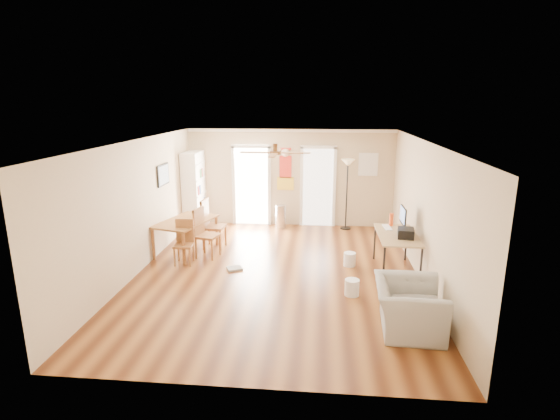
# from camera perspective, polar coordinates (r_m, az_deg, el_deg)

# --- Properties ---
(floor) EXTENTS (7.00, 7.00, 0.00)m
(floor) POSITION_cam_1_polar(r_m,az_deg,el_deg) (8.59, -0.38, -8.45)
(floor) COLOR brown
(floor) RESTS_ON ground
(ceiling) EXTENTS (5.50, 7.00, 0.00)m
(ceiling) POSITION_cam_1_polar(r_m,az_deg,el_deg) (7.95, -0.41, 9.09)
(ceiling) COLOR silver
(ceiling) RESTS_ON floor
(wall_back) EXTENTS (5.50, 0.04, 2.60)m
(wall_back) POSITION_cam_1_polar(r_m,az_deg,el_deg) (11.58, 1.35, 4.27)
(wall_back) COLOR beige
(wall_back) RESTS_ON floor
(wall_front) EXTENTS (5.50, 0.04, 2.60)m
(wall_front) POSITION_cam_1_polar(r_m,az_deg,el_deg) (4.89, -4.60, -10.23)
(wall_front) COLOR beige
(wall_front) RESTS_ON floor
(wall_left) EXTENTS (0.04, 7.00, 2.60)m
(wall_left) POSITION_cam_1_polar(r_m,az_deg,el_deg) (8.88, -18.35, 0.39)
(wall_left) COLOR beige
(wall_left) RESTS_ON floor
(wall_right) EXTENTS (0.04, 7.00, 2.60)m
(wall_right) POSITION_cam_1_polar(r_m,az_deg,el_deg) (8.36, 18.70, -0.46)
(wall_right) COLOR beige
(wall_right) RESTS_ON floor
(crown_molding) EXTENTS (5.50, 7.00, 0.08)m
(crown_molding) POSITION_cam_1_polar(r_m,az_deg,el_deg) (7.95, -0.41, 8.80)
(crown_molding) COLOR white
(crown_molding) RESTS_ON wall_back
(kitchen_doorway) EXTENTS (0.90, 0.10, 2.10)m
(kitchen_doorway) POSITION_cam_1_polar(r_m,az_deg,el_deg) (11.74, -3.79, 3.13)
(kitchen_doorway) COLOR white
(kitchen_doorway) RESTS_ON wall_back
(bathroom_doorway) EXTENTS (0.80, 0.10, 2.10)m
(bathroom_doorway) POSITION_cam_1_polar(r_m,az_deg,el_deg) (11.59, 5.05, 2.96)
(bathroom_doorway) COLOR white
(bathroom_doorway) RESTS_ON wall_back
(wall_decal) EXTENTS (0.46, 0.03, 1.10)m
(wall_decal) POSITION_cam_1_polar(r_m,az_deg,el_deg) (11.53, 0.73, 5.49)
(wall_decal) COLOR red
(wall_decal) RESTS_ON wall_back
(ac_grille) EXTENTS (0.50, 0.04, 0.60)m
(ac_grille) POSITION_cam_1_polar(r_m,az_deg,el_deg) (11.53, 11.62, 5.95)
(ac_grille) COLOR white
(ac_grille) RESTS_ON wall_back
(framed_poster) EXTENTS (0.04, 0.66, 0.48)m
(framed_poster) POSITION_cam_1_polar(r_m,az_deg,el_deg) (10.06, -15.25, 4.53)
(framed_poster) COLOR black
(framed_poster) RESTS_ON wall_left
(ceiling_fan) EXTENTS (1.24, 1.24, 0.20)m
(ceiling_fan) POSITION_cam_1_polar(r_m,az_deg,el_deg) (7.67, -0.64, 7.62)
(ceiling_fan) COLOR #593819
(ceiling_fan) RESTS_ON ceiling
(bookshelf) EXTENTS (0.66, 0.99, 2.03)m
(bookshelf) POSITION_cam_1_polar(r_m,az_deg,el_deg) (11.64, -11.34, 2.61)
(bookshelf) COLOR white
(bookshelf) RESTS_ON floor
(dining_table) EXTENTS (1.27, 1.67, 0.74)m
(dining_table) POSITION_cam_1_polar(r_m,az_deg,el_deg) (9.87, -12.29, -3.44)
(dining_table) COLOR olive
(dining_table) RESTS_ON floor
(dining_chair_right_a) EXTENTS (0.50, 0.50, 1.13)m
(dining_chair_right_a) POSITION_cam_1_polar(r_m,az_deg,el_deg) (9.99, -8.74, -1.88)
(dining_chair_right_a) COLOR #915B2E
(dining_chair_right_a) RESTS_ON floor
(dining_chair_right_b) EXTENTS (0.53, 0.53, 1.07)m
(dining_chair_right_b) POSITION_cam_1_polar(r_m,az_deg,el_deg) (9.45, -9.60, -3.06)
(dining_chair_right_b) COLOR #9D6932
(dining_chair_right_b) RESTS_ON floor
(dining_chair_near) EXTENTS (0.40, 0.40, 0.92)m
(dining_chair_near) POSITION_cam_1_polar(r_m,az_deg,el_deg) (9.15, -12.70, -4.27)
(dining_chair_near) COLOR #9F6633
(dining_chair_near) RESTS_ON floor
(trash_can) EXTENTS (0.29, 0.29, 0.62)m
(trash_can) POSITION_cam_1_polar(r_m,az_deg,el_deg) (11.51, 0.09, -0.85)
(trash_can) COLOR silver
(trash_can) RESTS_ON floor
(torchiere_lamp) EXTENTS (0.38, 0.38, 1.86)m
(torchiere_lamp) POSITION_cam_1_polar(r_m,az_deg,el_deg) (11.39, 8.85, 2.03)
(torchiere_lamp) COLOR black
(torchiere_lamp) RESTS_ON floor
(computer_desk) EXTENTS (0.74, 1.48, 0.79)m
(computer_desk) POSITION_cam_1_polar(r_m,az_deg,el_deg) (8.83, 15.12, -5.57)
(computer_desk) COLOR #A58359
(computer_desk) RESTS_ON floor
(imac) EXTENTS (0.18, 0.52, 0.49)m
(imac) POSITION_cam_1_polar(r_m,az_deg,el_deg) (8.91, 16.01, -1.14)
(imac) COLOR black
(imac) RESTS_ON computer_desk
(keyboard) EXTENTS (0.16, 0.42, 0.02)m
(keyboard) POSITION_cam_1_polar(r_m,az_deg,el_deg) (9.09, 14.04, -2.23)
(keyboard) COLOR white
(keyboard) RESTS_ON computer_desk
(printer) EXTENTS (0.34, 0.38, 0.18)m
(printer) POSITION_cam_1_polar(r_m,az_deg,el_deg) (8.51, 16.35, -2.96)
(printer) COLOR black
(printer) RESTS_ON computer_desk
(orange_bottle) EXTENTS (0.09, 0.09, 0.26)m
(orange_bottle) POSITION_cam_1_polar(r_m,az_deg,el_deg) (9.22, 14.56, -1.23)
(orange_bottle) COLOR #FF5216
(orange_bottle) RESTS_ON computer_desk
(wastebasket_a) EXTENTS (0.28, 0.28, 0.28)m
(wastebasket_a) POSITION_cam_1_polar(r_m,az_deg,el_deg) (9.04, 9.24, -6.48)
(wastebasket_a) COLOR white
(wastebasket_a) RESTS_ON floor
(wastebasket_b) EXTENTS (0.27, 0.27, 0.29)m
(wastebasket_b) POSITION_cam_1_polar(r_m,az_deg,el_deg) (7.75, 9.53, -10.11)
(wastebasket_b) COLOR white
(wastebasket_b) RESTS_ON floor
(floor_cloth) EXTENTS (0.37, 0.34, 0.04)m
(floor_cloth) POSITION_cam_1_polar(r_m,az_deg,el_deg) (8.83, -6.04, -7.73)
(floor_cloth) COLOR gray
(floor_cloth) RESTS_ON floor
(armchair) EXTENTS (1.04, 1.17, 0.72)m
(armchair) POSITION_cam_1_polar(r_m,az_deg,el_deg) (6.78, 16.68, -12.24)
(armchair) COLOR #A0A09B
(armchair) RESTS_ON floor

